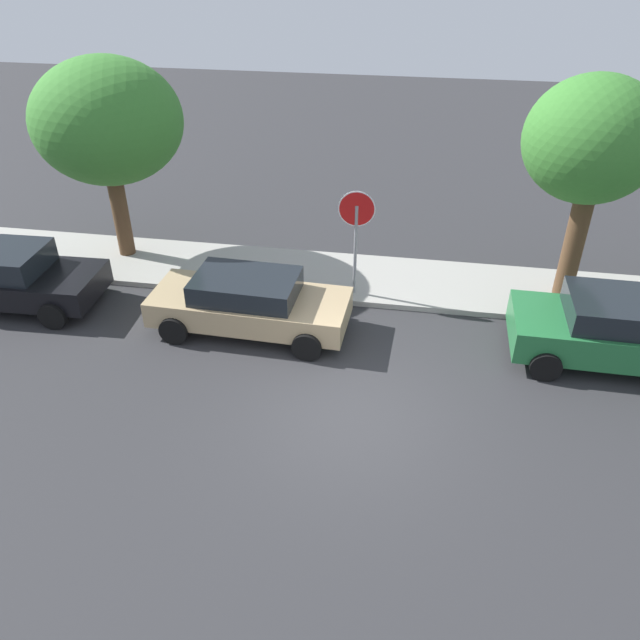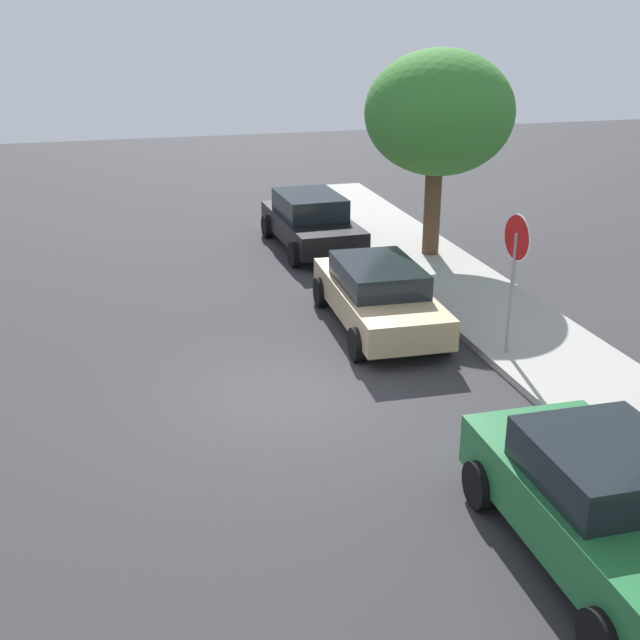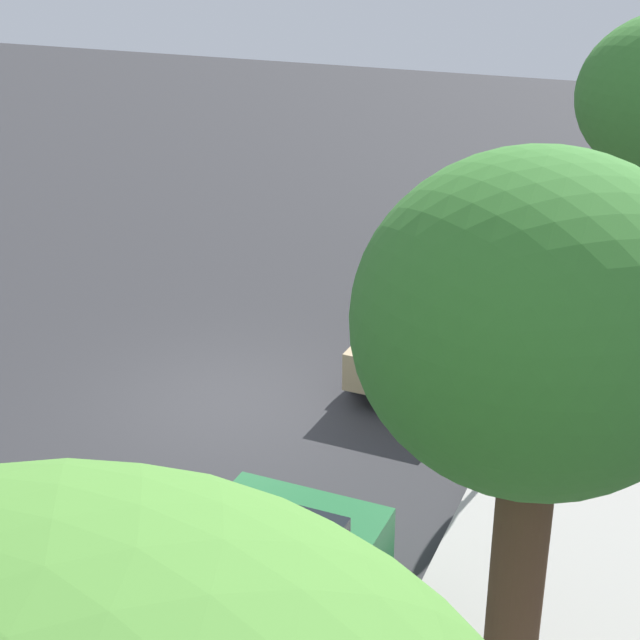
# 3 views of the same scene
# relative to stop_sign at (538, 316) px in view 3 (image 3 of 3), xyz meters

# --- Properties ---
(ground_plane) EXTENTS (60.00, 60.00, 0.00)m
(ground_plane) POSITION_rel_stop_sign_xyz_m (0.49, -4.37, -1.93)
(ground_plane) COLOR #2D2D30
(sidewalk_curb) EXTENTS (32.00, 2.49, 0.14)m
(sidewalk_curb) POSITION_rel_stop_sign_xyz_m (0.49, 0.82, -1.86)
(sidewalk_curb) COLOR #9E9B93
(sidewalk_curb) RESTS_ON ground_plane
(stop_sign) EXTENTS (0.86, 0.08, 2.77)m
(stop_sign) POSITION_rel_stop_sign_xyz_m (0.00, 0.00, 0.00)
(stop_sign) COLOR gray
(stop_sign) RESTS_ON ground_plane
(parked_car_tan) EXTENTS (4.46, 2.06, 1.36)m
(parked_car_tan) POSITION_rel_stop_sign_xyz_m (-2.15, -1.79, -1.22)
(parked_car_tan) COLOR tan
(parked_car_tan) RESTS_ON ground_plane
(parked_car_green) EXTENTS (4.20, 2.10, 1.51)m
(parked_car_green) POSITION_rel_stop_sign_xyz_m (5.61, -1.68, -1.17)
(parked_car_green) COLOR #236B38
(parked_car_green) RESTS_ON ground_plane
(parked_car_black) EXTENTS (4.38, 2.12, 1.47)m
(parked_car_black) POSITION_rel_stop_sign_xyz_m (-8.15, -1.65, -1.18)
(parked_car_black) COLOR black
(parked_car_black) RESTS_ON ground_plane
(street_tree_near_corner) EXTENTS (2.90, 2.90, 5.31)m
(street_tree_near_corner) POSITION_rel_stop_sign_xyz_m (4.91, 0.76, 1.95)
(street_tree_near_corner) COLOR #513823
(street_tree_near_corner) RESTS_ON ground_plane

